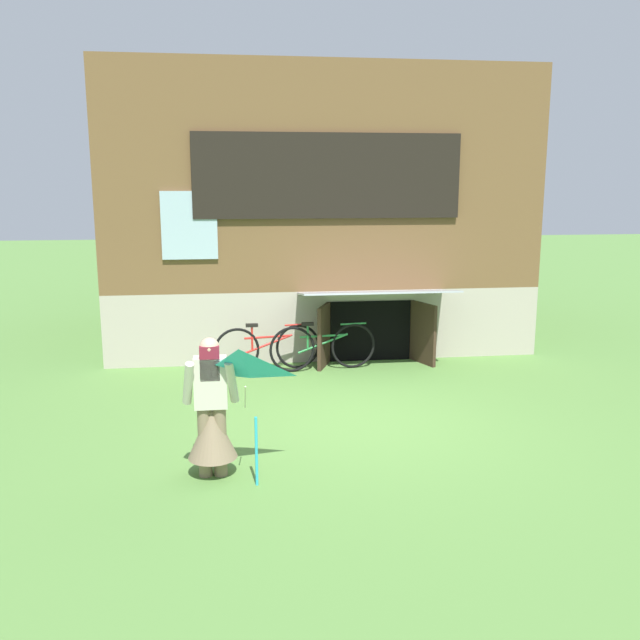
# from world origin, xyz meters

# --- Properties ---
(ground_plane) EXTENTS (60.00, 60.00, 0.00)m
(ground_plane) POSITION_xyz_m (0.00, 0.00, 0.00)
(ground_plane) COLOR #56843D
(log_house) EXTENTS (7.55, 6.38, 5.02)m
(log_house) POSITION_xyz_m (0.00, 5.63, 2.51)
(log_house) COLOR #ADA393
(log_house) RESTS_ON ground_plane
(person) EXTENTS (0.60, 0.52, 1.50)m
(person) POSITION_xyz_m (-1.86, -1.51, 0.63)
(person) COLOR #7F6B51
(person) RESTS_ON ground_plane
(kite) EXTENTS (0.81, 0.82, 1.40)m
(kite) POSITION_xyz_m (-1.57, -1.99, 1.15)
(kite) COLOR #2DB2CC
(kite) RESTS_ON ground_plane
(bicycle_green) EXTENTS (1.79, 0.25, 0.82)m
(bicycle_green) POSITION_xyz_m (-0.15, 2.47, 0.40)
(bicycle_green) COLOR black
(bicycle_green) RESTS_ON ground_plane
(bicycle_red) EXTENTS (1.76, 0.32, 0.81)m
(bicycle_red) POSITION_xyz_m (-1.06, 2.54, 0.39)
(bicycle_red) COLOR black
(bicycle_red) RESTS_ON ground_plane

